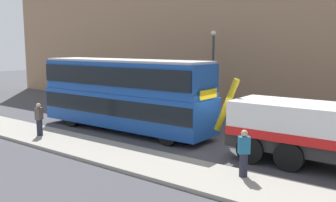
{
  "coord_description": "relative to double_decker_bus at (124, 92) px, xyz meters",
  "views": [
    {
      "loc": [
        8.2,
        -15.24,
        4.8
      ],
      "look_at": [
        -3.14,
        -0.39,
        2.0
      ],
      "focal_mm": 39.37,
      "sensor_mm": 36.0,
      "label": 1
    }
  ],
  "objects": [
    {
      "name": "ground_plane",
      "position": [
        6.28,
        0.39,
        -2.23
      ],
      "size": [
        120.0,
        120.0,
        0.0
      ],
      "primitive_type": "plane",
      "color": "#424247"
    },
    {
      "name": "near_kerb",
      "position": [
        6.28,
        -3.81,
        -2.16
      ],
      "size": [
        60.0,
        2.8,
        0.15
      ],
      "primitive_type": "cube",
      "color": "gray",
      "rests_on": "ground_plane"
    },
    {
      "name": "double_decker_bus",
      "position": [
        0.0,
        0.0,
        0.0
      ],
      "size": [
        11.07,
        2.67,
        4.06
      ],
      "rotation": [
        0.0,
        0.0,
        0.01
      ],
      "color": "#19479E",
      "rests_on": "ground_plane"
    },
    {
      "name": "pedestrian_onlooker",
      "position": [
        -2.3,
        -3.96,
        -1.25
      ],
      "size": [
        0.4,
        0.47,
        1.71
      ],
      "rotation": [
        0.0,
        0.0,
        0.43
      ],
      "color": "#232333",
      "rests_on": "near_kerb"
    },
    {
      "name": "pedestrian_bystander",
      "position": [
        8.92,
        -3.11,
        -1.25
      ],
      "size": [
        0.47,
        0.46,
        1.71
      ],
      "rotation": [
        0.0,
        0.0,
        2.27
      ],
      "color": "#232333",
      "rests_on": "near_kerb"
    },
    {
      "name": "street_lamp",
      "position": [
        1.64,
        7.04,
        1.24
      ],
      "size": [
        0.36,
        0.36,
        5.83
      ],
      "color": "#38383D",
      "rests_on": "ground_plane"
    }
  ]
}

